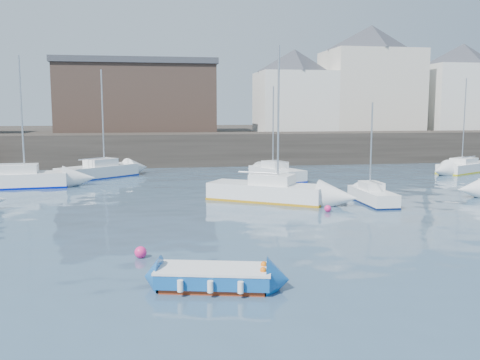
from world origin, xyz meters
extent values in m
plane|color=#2D4760|center=(0.00, 0.00, 0.00)|extent=(220.00, 220.00, 0.00)
cube|color=#28231E|center=(0.00, 35.00, 1.50)|extent=(90.00, 5.00, 3.00)
cube|color=#28231E|center=(0.00, 53.00, 1.40)|extent=(90.00, 32.00, 2.80)
cube|color=beige|center=(20.00, 42.00, 7.30)|extent=(10.00, 8.00, 9.00)
pyramid|color=#3A3D44|center=(20.00, 42.00, 13.20)|extent=(13.36, 13.36, 2.80)
cube|color=white|center=(31.00, 41.50, 6.55)|extent=(9.00, 7.00, 7.50)
pyramid|color=#3A3D44|center=(31.00, 41.50, 11.53)|extent=(11.88, 11.88, 2.45)
cube|color=white|center=(11.00, 41.50, 6.05)|extent=(8.00, 7.00, 6.50)
pyramid|color=#3A3D44|center=(11.00, 41.50, 10.53)|extent=(11.14, 11.14, 2.45)
cube|color=#3D2D26|center=(-6.00, 43.00, 6.30)|extent=(16.00, 10.00, 7.00)
cube|color=#3A3D44|center=(-6.00, 43.00, 10.10)|extent=(16.40, 10.40, 0.60)
cube|color=maroon|center=(-2.95, -0.86, 0.08)|extent=(3.26, 1.94, 0.15)
cube|color=#1456A6|center=(-2.95, -0.86, 0.36)|extent=(3.56, 2.17, 0.42)
cube|color=white|center=(-2.95, -0.86, 0.61)|extent=(3.63, 2.21, 0.08)
cube|color=white|center=(-2.95, -0.86, 0.43)|extent=(2.81, 1.60, 0.38)
cube|color=#C8B886|center=(-2.95, -0.86, 0.52)|extent=(0.47, 1.02, 0.06)
cylinder|color=white|center=(-3.59, 0.13, 0.33)|extent=(0.17, 0.17, 0.33)
cylinder|color=white|center=(-3.97, -1.44, 0.33)|extent=(0.17, 0.17, 0.33)
cylinder|color=white|center=(-2.76, -0.07, 0.33)|extent=(0.17, 0.17, 0.33)
cylinder|color=white|center=(-3.14, -1.65, 0.33)|extent=(0.17, 0.17, 0.33)
cylinder|color=white|center=(-1.93, -0.27, 0.33)|extent=(0.17, 0.17, 0.33)
cylinder|color=white|center=(-2.31, -1.85, 0.33)|extent=(0.17, 0.17, 0.33)
cube|color=white|center=(1.86, 13.78, 0.51)|extent=(6.83, 5.49, 1.01)
cube|color=#BE8413|center=(1.86, 13.78, 0.07)|extent=(6.90, 5.55, 0.13)
cube|color=white|center=(2.14, 13.59, 1.29)|extent=(2.86, 2.65, 0.56)
cylinder|color=silver|center=(2.42, 13.41, 4.89)|extent=(0.11, 0.11, 7.76)
cube|color=white|center=(7.60, 12.04, 0.38)|extent=(1.37, 4.26, 0.77)
cube|color=#08153E|center=(7.60, 12.04, 0.05)|extent=(1.38, 4.30, 0.10)
cube|color=white|center=(7.60, 12.25, 0.98)|extent=(1.02, 1.49, 0.43)
cylinder|color=silver|center=(7.60, 12.46, 3.21)|extent=(0.09, 0.09, 4.89)
cube|color=white|center=(-13.82, 21.70, 0.51)|extent=(6.95, 2.84, 1.02)
cube|color=#001098|center=(-13.82, 21.70, 0.07)|extent=(7.02, 2.86, 0.14)
cube|color=white|center=(-13.48, 21.73, 1.30)|extent=(2.52, 1.85, 0.56)
cylinder|color=silver|center=(-13.14, 21.76, 4.91)|extent=(0.11, 0.11, 7.79)
cube|color=white|center=(4.69, 23.08, 0.44)|extent=(3.52, 5.58, 0.87)
cube|color=#162EB2|center=(4.69, 23.08, 0.06)|extent=(3.56, 5.63, 0.12)
cube|color=white|center=(4.59, 23.33, 1.11)|extent=(1.87, 2.20, 0.48)
cylinder|color=silver|center=(4.50, 23.58, 3.93)|extent=(0.10, 0.10, 6.12)
cube|color=white|center=(21.52, 25.05, 0.39)|extent=(6.25, 4.75, 0.78)
cube|color=#C3BB0B|center=(21.52, 25.05, 0.05)|extent=(6.32, 4.79, 0.10)
cube|color=white|center=(21.26, 24.90, 1.00)|extent=(2.58, 2.34, 0.44)
cylinder|color=silver|center=(20.99, 24.75, 4.29)|extent=(0.09, 0.09, 7.01)
cube|color=white|center=(-8.77, 26.07, 0.48)|extent=(6.14, 5.72, 0.96)
cube|color=navy|center=(-8.77, 26.07, 0.06)|extent=(6.20, 5.78, 0.13)
cube|color=white|center=(-8.53, 26.28, 1.22)|extent=(2.68, 2.62, 0.53)
cylinder|color=silver|center=(-8.29, 26.49, 4.62)|extent=(0.11, 0.11, 7.32)
sphere|color=#F72379|center=(-5.14, 2.88, 0.00)|extent=(0.44, 0.44, 0.44)
sphere|color=#F72379|center=(4.30, 10.08, 0.00)|extent=(0.36, 0.36, 0.36)
sphere|color=#F72379|center=(0.22, 15.72, 0.00)|extent=(0.43, 0.43, 0.43)
camera|label=1|loc=(-4.72, -16.03, 5.27)|focal=40.00mm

